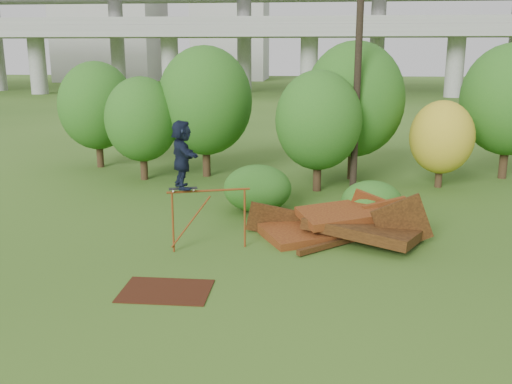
# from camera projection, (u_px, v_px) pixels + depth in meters

# --- Properties ---
(ground) EXTENTS (240.00, 240.00, 0.00)m
(ground) POSITION_uv_depth(u_px,v_px,m) (278.00, 269.00, 15.25)
(ground) COLOR #2D5116
(ground) RESTS_ON ground
(scrap_pile) EXTENTS (5.78, 3.48, 1.89)m
(scrap_pile) POSITION_uv_depth(u_px,v_px,m) (342.00, 226.00, 17.62)
(scrap_pile) COLOR #48190C
(scrap_pile) RESTS_ON ground
(grind_rail) EXTENTS (2.30, 0.78, 1.80)m
(grind_rail) POSITION_uv_depth(u_px,v_px,m) (209.00, 207.00, 16.44)
(grind_rail) COLOR brown
(grind_rail) RESTS_ON ground
(skateboard) EXTENTS (0.84, 0.45, 0.08)m
(skateboard) POSITION_uv_depth(u_px,v_px,m) (183.00, 188.00, 16.15)
(skateboard) COLOR black
(skateboard) RESTS_ON grind_rail
(skater) EXTENTS (1.26, 1.86, 1.93)m
(skater) POSITION_uv_depth(u_px,v_px,m) (182.00, 154.00, 15.92)
(skater) COLOR black
(skater) RESTS_ON skateboard
(flat_plate) EXTENTS (2.16, 1.55, 0.03)m
(flat_plate) POSITION_uv_depth(u_px,v_px,m) (166.00, 291.00, 13.80)
(flat_plate) COLOR #36170B
(flat_plate) RESTS_ON ground
(tree_0) EXTENTS (3.26, 3.26, 4.60)m
(tree_0) POSITION_uv_depth(u_px,v_px,m) (142.00, 119.00, 25.17)
(tree_0) COLOR black
(tree_0) RESTS_ON ground
(tree_1) EXTENTS (4.25, 4.25, 5.92)m
(tree_1) POSITION_uv_depth(u_px,v_px,m) (205.00, 101.00, 25.66)
(tree_1) COLOR black
(tree_1) RESTS_ON ground
(tree_2) EXTENTS (3.51, 3.51, 4.95)m
(tree_2) POSITION_uv_depth(u_px,v_px,m) (319.00, 120.00, 23.03)
(tree_2) COLOR black
(tree_2) RESTS_ON ground
(tree_3) EXTENTS (4.41, 4.41, 6.11)m
(tree_3) POSITION_uv_depth(u_px,v_px,m) (354.00, 100.00, 25.08)
(tree_3) COLOR black
(tree_3) RESTS_ON ground
(tree_4) EXTENTS (2.67, 2.67, 3.69)m
(tree_4) POSITION_uv_depth(u_px,v_px,m) (442.00, 137.00, 23.84)
(tree_4) COLOR black
(tree_4) RESTS_ON ground
(tree_5) EXTENTS (4.29, 4.29, 6.03)m
(tree_5) POSITION_uv_depth(u_px,v_px,m) (510.00, 100.00, 25.20)
(tree_5) COLOR black
(tree_5) RESTS_ON ground
(tree_6) EXTENTS (3.72, 3.72, 5.20)m
(tree_6) POSITION_uv_depth(u_px,v_px,m) (97.00, 106.00, 27.83)
(tree_6) COLOR black
(tree_6) RESTS_ON ground
(shrub_left) EXTENTS (2.46, 2.27, 1.70)m
(shrub_left) POSITION_uv_depth(u_px,v_px,m) (258.00, 188.00, 20.51)
(shrub_left) COLOR #195416
(shrub_left) RESTS_ON ground
(shrub_right) EXTENTS (2.05, 1.88, 1.45)m
(shrub_right) POSITION_uv_depth(u_px,v_px,m) (372.00, 202.00, 19.12)
(shrub_right) COLOR #195416
(shrub_right) RESTS_ON ground
(utility_pole) EXTENTS (1.40, 0.28, 8.85)m
(utility_pole) POSITION_uv_depth(u_px,v_px,m) (357.00, 81.00, 22.56)
(utility_pole) COLOR black
(utility_pole) RESTS_ON ground
(freeway_overpass) EXTENTS (160.00, 15.00, 13.70)m
(freeway_overpass) POSITION_uv_depth(u_px,v_px,m) (310.00, 14.00, 73.50)
(freeway_overpass) COLOR gray
(freeway_overpass) RESTS_ON ground
(building_right) EXTENTS (14.00, 14.00, 28.00)m
(building_right) POSITION_uv_depth(u_px,v_px,m) (231.00, 7.00, 111.93)
(building_right) COLOR #9E9E99
(building_right) RESTS_ON ground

